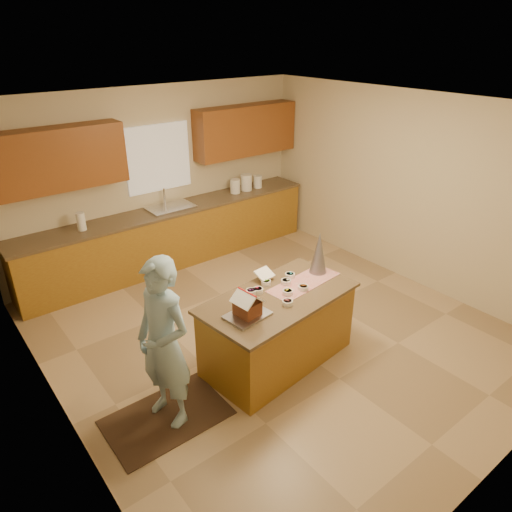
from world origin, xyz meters
The scene contains 27 objects.
floor centered at (0.00, 0.00, 0.00)m, with size 5.50×5.50×0.00m, color tan.
ceiling centered at (0.00, 0.00, 2.70)m, with size 5.50×5.50×0.00m, color silver.
wall_back centered at (0.00, 2.75, 1.35)m, with size 5.50×5.50×0.00m, color beige.
wall_left centered at (-2.50, 0.00, 1.35)m, with size 5.50×5.50×0.00m, color beige.
wall_right centered at (2.50, 0.00, 1.35)m, with size 5.50×5.50×0.00m, color beige.
stone_accent centered at (-2.48, -0.80, 1.25)m, with size 2.50×2.50×0.00m, color gray.
window_curtain centered at (0.00, 2.72, 1.65)m, with size 1.05×0.03×1.00m, color white.
back_counter_base centered at (0.00, 2.45, 0.44)m, with size 4.80×0.60×0.88m, color olive.
back_counter_top centered at (0.00, 2.45, 0.90)m, with size 4.85×0.63×0.04m, color brown.
upper_cabinet_left centered at (-1.55, 2.57, 1.90)m, with size 1.85×0.35×0.80m, color brown.
upper_cabinet_right centered at (1.55, 2.57, 1.90)m, with size 1.85×0.35×0.80m, color brown.
sink centered at (0.00, 2.45, 0.89)m, with size 0.70×0.45×0.12m, color silver.
faucet centered at (0.00, 2.63, 1.06)m, with size 0.03×0.03×0.28m, color silver.
island_base centered at (-0.32, -0.47, 0.41)m, with size 1.66×0.83×0.81m, color olive.
island_top centered at (-0.32, -0.47, 0.83)m, with size 1.73×0.90×0.04m, color brown.
table_runner centered at (0.09, -0.42, 0.85)m, with size 0.92×0.33×0.01m, color #A00C0B.
baking_tray centered at (-0.82, -0.57, 0.86)m, with size 0.42×0.31×0.02m, color silver.
cookbook centered at (-0.22, -0.11, 0.93)m, with size 0.20×0.02×0.17m, color white.
tinsel_tree centered at (0.39, -0.34, 1.10)m, with size 0.20×0.20×0.51m, color #A5A4AF.
rug centered at (-1.74, -0.48, 0.01)m, with size 1.15×0.75×0.01m, color black.
boy centered at (-1.69, -0.48, 0.86)m, with size 0.62×0.41×1.69m, color #A0CCE3.
canister_a centered at (1.23, 2.45, 1.04)m, with size 0.17×0.17×0.23m, color white.
canister_b centered at (1.46, 2.45, 1.06)m, with size 0.19×0.19×0.27m, color white.
canister_c centered at (1.71, 2.45, 1.03)m, with size 0.15×0.15×0.21m, color white.
paper_towel centered at (-1.37, 2.45, 1.05)m, with size 0.12×0.12×0.25m, color white.
gingerbread_house centered at (-0.82, -0.57, 0.97)m, with size 0.28×0.28×0.26m.
candy_bowls centered at (-0.23, -0.37, 0.87)m, with size 0.69×0.58×0.05m.
Camera 1 is at (-3.17, -3.70, 3.43)m, focal length 32.85 mm.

